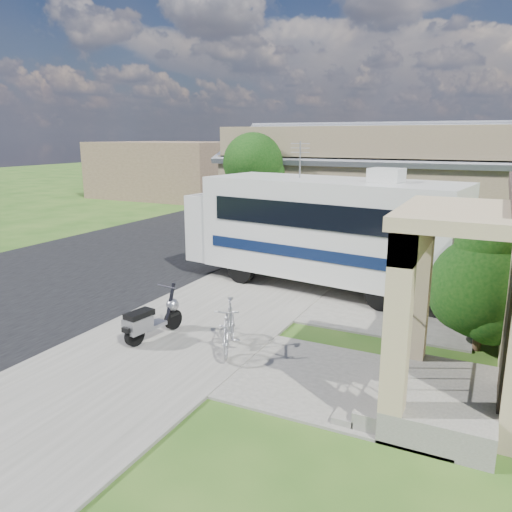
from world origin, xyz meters
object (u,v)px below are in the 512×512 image
at_px(motorhome, 321,227).
at_px(bicycle, 229,329).
at_px(shrub, 487,283).
at_px(scooter, 150,320).
at_px(garden_hose, 394,377).
at_px(van, 293,196).
at_px(pickup_truck, 252,210).

xyz_separation_m(motorhome, bicycle, (-0.13, -5.37, -1.29)).
xyz_separation_m(motorhome, shrub, (4.60, -2.90, -0.33)).
bearing_deg(scooter, garden_hose, 13.45).
bearing_deg(scooter, bicycle, 16.55).
distance_m(motorhome, bicycle, 5.52).
relative_size(bicycle, garden_hose, 3.98).
bearing_deg(shrub, van, 122.69).
bearing_deg(shrub, bicycle, -152.46).
bearing_deg(pickup_truck, garden_hose, 135.57).
height_order(motorhome, pickup_truck, motorhome).
xyz_separation_m(motorhome, van, (-6.82, 14.90, -0.99)).
height_order(scooter, bicycle, scooter).
height_order(motorhome, bicycle, motorhome).
bearing_deg(bicycle, van, 85.73).
xyz_separation_m(pickup_truck, van, (-0.56, 6.87, -0.02)).
xyz_separation_m(van, garden_hose, (10.06, -20.09, -0.72)).
distance_m(shrub, pickup_truck, 15.42).
xyz_separation_m(bicycle, garden_hose, (3.37, 0.18, -0.42)).
distance_m(scooter, garden_hose, 5.24).
height_order(shrub, van, shrub).
bearing_deg(shrub, motorhome, 147.75).
relative_size(scooter, bicycle, 0.96).
height_order(bicycle, pickup_truck, pickup_truck).
xyz_separation_m(shrub, scooter, (-6.56, -2.72, -0.99)).
xyz_separation_m(scooter, garden_hose, (5.20, 0.43, -0.39)).
bearing_deg(motorhome, shrub, -24.31).
bearing_deg(pickup_truck, motorhome, 137.83).
bearing_deg(pickup_truck, scooter, 117.35).
xyz_separation_m(shrub, van, (-11.42, 17.80, -0.66)).
bearing_deg(bicycle, shrub, 5.00).
bearing_deg(shrub, garden_hose, -120.68).
height_order(shrub, bicycle, shrub).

